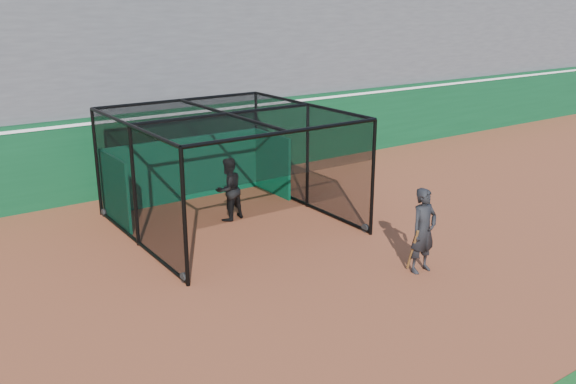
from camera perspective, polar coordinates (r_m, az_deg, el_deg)
ground at (r=13.04m, az=1.90°, el=-8.72°), size 120.00×120.00×0.00m
outfield_wall at (r=19.70m, az=-13.05°, el=3.90°), size 50.00×0.50×2.50m
grandstand at (r=22.77m, az=-17.33°, el=13.47°), size 50.00×7.85×8.95m
batting_cage at (r=16.08m, az=-5.62°, el=2.02°), size 5.26×5.58×3.00m
batter at (r=16.59m, az=-5.60°, el=0.26°), size 0.97×0.83×1.74m
on_deck_player at (r=13.64m, az=12.55°, el=-3.56°), size 0.70×0.47×1.91m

